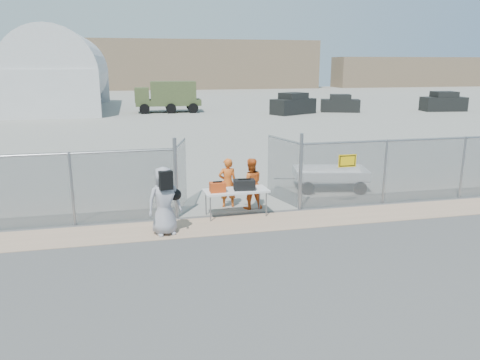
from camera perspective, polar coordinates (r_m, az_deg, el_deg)
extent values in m
plane|color=#444444|center=(13.09, 1.97, -6.74)|extent=(160.00, 160.00, 0.00)
cube|color=gray|center=(54.12, -9.63, 8.87)|extent=(160.00, 80.00, 0.01)
cube|color=tan|center=(14.00, 0.92, -5.31)|extent=(44.00, 1.60, 0.01)
cube|color=#C84214|center=(14.21, -2.75, -0.88)|extent=(0.48, 0.32, 0.29)
cube|color=black|center=(14.44, 0.53, -0.58)|extent=(0.68, 0.44, 0.31)
imported|color=orange|center=(15.39, -1.52, -0.34)|extent=(0.63, 0.43, 1.65)
imported|color=orange|center=(15.21, 1.29, -0.46)|extent=(0.84, 0.67, 1.68)
imported|color=#97969F|center=(13.05, -9.21, -2.54)|extent=(1.05, 0.80, 1.92)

